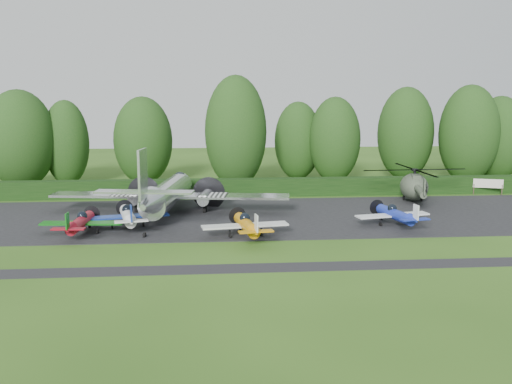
{
  "coord_description": "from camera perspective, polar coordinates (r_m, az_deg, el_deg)",
  "views": [
    {
      "loc": [
        -0.08,
        -42.3,
        11.45
      ],
      "look_at": [
        4.14,
        9.29,
        2.5
      ],
      "focal_mm": 40.0,
      "sensor_mm": 36.0,
      "label": 1
    }
  ],
  "objects": [
    {
      "name": "sign_board",
      "position": [
        70.36,
        22.2,
        0.73
      ],
      "size": [
        3.24,
        0.12,
        1.82
      ],
      "rotation": [
        0.0,
        0.0,
        0.32
      ],
      "color": "#3F3326",
      "rests_on": "ground"
    },
    {
      "name": "helicopter",
      "position": [
        62.87,
        15.56,
        0.74
      ],
      "size": [
        11.17,
        13.08,
        3.6
      ],
      "rotation": [
        0.0,
        0.0,
        0.23
      ],
      "color": "#3D4837",
      "rests_on": "ground"
    },
    {
      "name": "tree_7",
      "position": [
        77.0,
        4.21,
        5.13
      ],
      "size": [
        6.3,
        6.3,
        10.44
      ],
      "color": "black",
      "rests_on": "ground"
    },
    {
      "name": "tree_6",
      "position": [
        83.0,
        23.13,
        4.97
      ],
      "size": [
        7.07,
        7.07,
        11.19
      ],
      "color": "black",
      "rests_on": "ground"
    },
    {
      "name": "hedgerow",
      "position": [
        64.33,
        -4.53,
        -0.47
      ],
      "size": [
        90.0,
        1.6,
        2.0
      ],
      "primitive_type": "cube",
      "color": "black",
      "rests_on": "ground"
    },
    {
      "name": "tree_3",
      "position": [
        69.63,
        -2.03,
        6.01
      ],
      "size": [
        7.52,
        7.52,
        13.71
      ],
      "color": "black",
      "rests_on": "ground"
    },
    {
      "name": "ground",
      "position": [
        43.82,
        -4.42,
        -5.36
      ],
      "size": [
        160.0,
        160.0,
        0.0
      ],
      "primitive_type": "plane",
      "color": "#294C15",
      "rests_on": "ground"
    },
    {
      "name": "tree_4",
      "position": [
        79.08,
        14.73,
        5.67
      ],
      "size": [
        7.42,
        7.42,
        12.39
      ],
      "color": "black",
      "rests_on": "ground"
    },
    {
      "name": "light_plane_orange",
      "position": [
        45.61,
        -0.97,
        -3.28
      ],
      "size": [
        7.01,
        7.38,
        2.7
      ],
      "rotation": [
        0.0,
        0.0,
        -0.15
      ],
      "color": "#C47D0B",
      "rests_on": "ground"
    },
    {
      "name": "apron",
      "position": [
        53.54,
        -4.48,
        -2.57
      ],
      "size": [
        70.0,
        18.0,
        0.01
      ],
      "primitive_type": "cube",
      "color": "black",
      "rests_on": "ground"
    },
    {
      "name": "tree_9",
      "position": [
        74.16,
        -11.23,
        5.06
      ],
      "size": [
        7.43,
        7.43,
        11.14
      ],
      "color": "black",
      "rests_on": "ground"
    },
    {
      "name": "tree_5",
      "position": [
        75.1,
        -22.54,
        4.9
      ],
      "size": [
        8.43,
        8.43,
        12.01
      ],
      "color": "black",
      "rests_on": "ground"
    },
    {
      "name": "light_plane_white",
      "position": [
        50.12,
        -12.69,
        -2.31
      ],
      "size": [
        7.11,
        7.48,
        2.73
      ],
      "rotation": [
        0.0,
        0.0,
        -0.22
      ],
      "color": "silver",
      "rests_on": "ground"
    },
    {
      "name": "transport_plane",
      "position": [
        54.52,
        -8.86,
        -0.22
      ],
      "size": [
        23.16,
        17.76,
        7.42
      ],
      "rotation": [
        0.0,
        0.0,
        0.15
      ],
      "color": "silver",
      "rests_on": "ground"
    },
    {
      "name": "tree_1",
      "position": [
        75.01,
        7.87,
        5.19
      ],
      "size": [
        6.66,
        6.66,
        11.1
      ],
      "color": "black",
      "rests_on": "ground"
    },
    {
      "name": "light_plane_red",
      "position": [
        48.75,
        -17.14,
        -2.91
      ],
      "size": [
        6.76,
        7.11,
        2.6
      ],
      "rotation": [
        0.0,
        0.0,
        0.07
      ],
      "color": "maroon",
      "rests_on": "ground"
    },
    {
      "name": "tree_8",
      "position": [
        78.96,
        20.51,
        5.46
      ],
      "size": [
        7.64,
        7.64,
        12.64
      ],
      "color": "black",
      "rests_on": "ground"
    },
    {
      "name": "tree_0",
      "position": [
        75.65,
        -18.45,
        4.67
      ],
      "size": [
        5.64,
        5.64,
        10.72
      ],
      "color": "black",
      "rests_on": "ground"
    },
    {
      "name": "taxiway_verge",
      "position": [
        38.06,
        -4.37,
        -7.72
      ],
      "size": [
        70.0,
        2.0,
        0.0
      ],
      "primitive_type": "cube",
      "color": "black",
      "rests_on": "ground"
    },
    {
      "name": "light_plane_blue",
      "position": [
        51.17,
        13.75,
        -2.18
      ],
      "size": [
        6.7,
        7.04,
        2.57
      ],
      "rotation": [
        0.0,
        0.0,
        -0.2
      ],
      "color": "#192B9B",
      "rests_on": "ground"
    }
  ]
}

